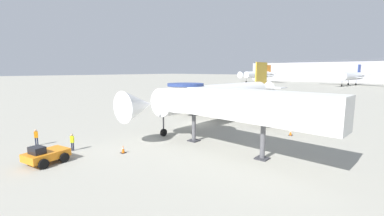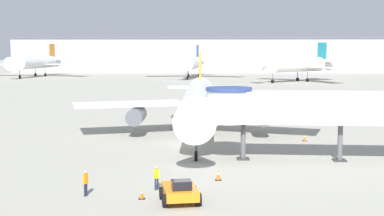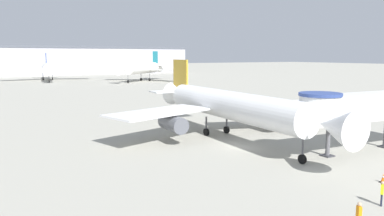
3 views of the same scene
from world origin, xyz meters
TOP-DOWN VIEW (x-y plane):
  - ground_plane at (0.00, 0.00)m, footprint 800.00×800.00m
  - main_airplane at (1.28, 4.43)m, footprint 29.70×33.51m
  - jet_bridge at (9.73, -7.80)m, footprint 18.38×4.43m
  - traffic_cone_starboard_wing at (12.62, 2.06)m, footprint 0.46×0.46m
  - traffic_cone_near_nose at (2.76, -15.13)m, footprint 0.46×0.46m
  - ground_crew_marshaller at (-1.66, -17.94)m, footprint 0.38×0.34m
  - ground_crew_wing_walker at (-6.27, -19.60)m, footprint 0.33×0.39m
  - background_jet_teal_tail at (30.73, 103.95)m, footprint 27.60×27.54m
  - background_jet_blue_tail at (-0.72, 127.60)m, footprint 35.56×36.26m
  - terminal_building at (3.16, 175.00)m, footprint 156.81×24.50m

SIDE VIEW (x-z plane):
  - ground_plane at x=0.00m, z-range 0.00..0.00m
  - traffic_cone_starboard_wing at x=12.62m, z-range -0.02..0.74m
  - traffic_cone_near_nose at x=2.76m, z-range -0.02..0.74m
  - ground_crew_marshaller at x=-1.66m, z-range 0.13..1.84m
  - ground_crew_wing_walker at x=-6.27m, z-range 0.14..1.90m
  - main_airplane at x=1.28m, z-range -0.71..8.67m
  - jet_bridge at x=9.73m, z-range 1.53..7.95m
  - background_jet_blue_tail at x=-0.72m, z-range -0.69..10.37m
  - background_jet_teal_tail at x=30.73m, z-range -0.74..10.93m
  - terminal_building at x=3.16m, z-range 0.01..14.84m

